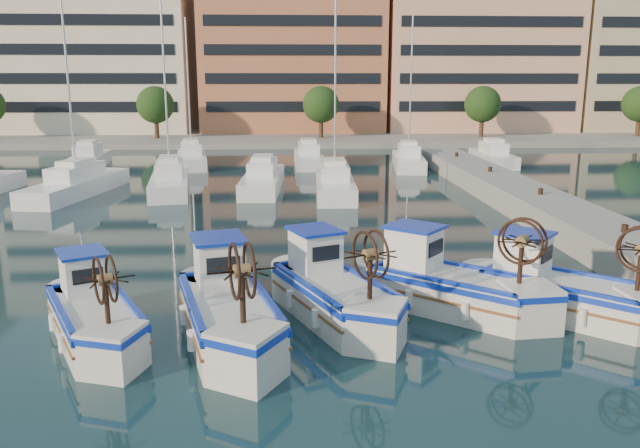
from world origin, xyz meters
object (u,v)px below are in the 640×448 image
(fishing_boat_a, at_px, (94,312))
(fishing_boat_b, at_px, (228,307))
(fishing_boat_e, at_px, (559,289))
(fishing_boat_d, at_px, (448,283))
(fishing_boat_c, at_px, (332,290))

(fishing_boat_a, xyz_separation_m, fishing_boat_b, (3.51, -0.10, 0.11))
(fishing_boat_a, distance_m, fishing_boat_e, 12.99)
(fishing_boat_d, relative_size, fishing_boat_e, 1.05)
(fishing_boat_d, bearing_deg, fishing_boat_a, 139.46)
(fishing_boat_a, height_order, fishing_boat_d, fishing_boat_d)
(fishing_boat_d, distance_m, fishing_boat_e, 3.16)
(fishing_boat_a, height_order, fishing_boat_e, fishing_boat_e)
(fishing_boat_c, xyz_separation_m, fishing_boat_d, (3.46, 0.44, 0.01))
(fishing_boat_b, height_order, fishing_boat_e, fishing_boat_b)
(fishing_boat_a, height_order, fishing_boat_b, fishing_boat_b)
(fishing_boat_b, relative_size, fishing_boat_d, 1.07)
(fishing_boat_b, relative_size, fishing_boat_c, 1.04)
(fishing_boat_a, xyz_separation_m, fishing_boat_c, (6.37, 1.31, 0.07))
(fishing_boat_b, relative_size, fishing_boat_e, 1.12)
(fishing_boat_b, distance_m, fishing_boat_c, 3.19)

